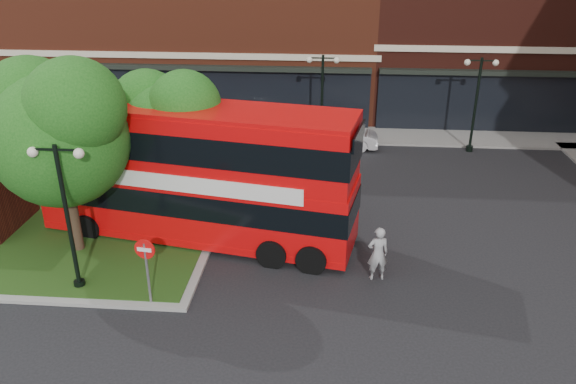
# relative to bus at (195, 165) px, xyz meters

# --- Properties ---
(ground) EXTENTS (120.00, 120.00, 0.00)m
(ground) POSITION_rel_bus_xyz_m (2.37, -4.00, -2.96)
(ground) COLOR black
(ground) RESTS_ON ground
(pavement_far) EXTENTS (44.00, 3.00, 0.12)m
(pavement_far) POSITION_rel_bus_xyz_m (2.37, 12.50, -2.90)
(pavement_far) COLOR slate
(pavement_far) RESTS_ON ground
(traffic_island) EXTENTS (12.60, 7.60, 0.15)m
(traffic_island) POSITION_rel_bus_xyz_m (-5.63, -1.00, -2.89)
(traffic_island) COLOR gray
(traffic_island) RESTS_ON ground
(tree_island_west) EXTENTS (5.40, 4.71, 7.21)m
(tree_island_west) POSITION_rel_bus_xyz_m (-4.23, -1.42, 1.84)
(tree_island_west) COLOR #2D2116
(tree_island_west) RESTS_ON ground
(tree_island_east) EXTENTS (4.46, 3.90, 6.29)m
(tree_island_east) POSITION_rel_bus_xyz_m (-1.21, 1.06, 1.29)
(tree_island_east) COLOR #2D2116
(tree_island_east) RESTS_ON ground
(lamp_island) EXTENTS (1.72, 0.36, 5.00)m
(lamp_island) POSITION_rel_bus_xyz_m (-3.13, -3.80, -0.13)
(lamp_island) COLOR black
(lamp_island) RESTS_ON ground
(lamp_far_left) EXTENTS (1.72, 0.36, 5.00)m
(lamp_far_left) POSITION_rel_bus_xyz_m (4.37, 10.50, -0.13)
(lamp_far_left) COLOR black
(lamp_far_left) RESTS_ON ground
(lamp_far_right) EXTENTS (1.72, 0.36, 5.00)m
(lamp_far_right) POSITION_rel_bus_xyz_m (12.37, 10.50, -0.13)
(lamp_far_right) COLOR black
(lamp_far_right) RESTS_ON ground
(bus) EXTENTS (12.09, 4.85, 4.50)m
(bus) POSITION_rel_bus_xyz_m (0.00, 0.00, 0.00)
(bus) COLOR red
(bus) RESTS_ON ground
(woman) EXTENTS (0.78, 0.60, 1.94)m
(woman) POSITION_rel_bus_xyz_m (6.59, -2.41, -1.99)
(woman) COLOR gray
(woman) RESTS_ON ground
(car_silver) EXTENTS (4.72, 2.09, 1.58)m
(car_silver) POSITION_rel_bus_xyz_m (-0.12, 12.00, -2.17)
(car_silver) COLOR #A9ADB0
(car_silver) RESTS_ON ground
(car_white) EXTENTS (4.24, 1.66, 1.38)m
(car_white) POSITION_rel_bus_xyz_m (5.37, 10.51, -2.27)
(car_white) COLOR silver
(car_white) RESTS_ON ground
(no_entry_sign) EXTENTS (0.65, 0.13, 2.34)m
(no_entry_sign) POSITION_rel_bus_xyz_m (-0.53, -4.50, -1.29)
(no_entry_sign) COLOR slate
(no_entry_sign) RESTS_ON ground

